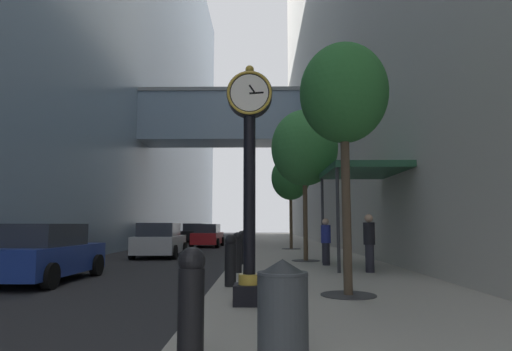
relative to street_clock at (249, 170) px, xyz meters
name	(u,v)px	position (x,y,z in m)	size (l,w,h in m)	color
ground_plane	(244,249)	(-0.91, 20.26, -2.54)	(110.00, 110.00, 0.00)	#262628
sidewalk_right	(286,245)	(1.95, 23.26, -2.47)	(5.71, 80.00, 0.14)	#9E998E
building_block_left	(97,17)	(-12.28, 23.24, 14.70)	(21.95, 80.00, 34.58)	#758EA8
street_clock	(249,170)	(0.00, 0.00, 0.00)	(0.84, 0.55, 4.37)	black
bollard_nearest	(191,303)	(-0.49, -3.36, -1.78)	(0.28, 0.28, 1.18)	black
bollard_third	(231,259)	(-0.49, 2.25, -1.78)	(0.28, 0.28, 1.18)	black
bollard_fourth	(237,251)	(-0.49, 5.05, -1.78)	(0.28, 0.28, 1.18)	black
bollard_fifth	(242,247)	(-0.49, 7.86, -1.78)	(0.28, 0.28, 1.18)	black
bollard_sixth	(245,243)	(-0.49, 10.66, -1.78)	(0.28, 0.28, 1.18)	black
street_tree_near	(344,95)	(1.94, 1.01, 1.70)	(1.83, 1.83, 5.20)	#333335
street_tree_mid_near	(304,148)	(1.94, 9.20, 2.03)	(2.65, 2.65, 5.97)	#333335
street_tree_mid_far	(291,178)	(1.94, 17.38, 1.71)	(2.26, 2.26, 5.43)	#333335
trash_bin	(283,310)	(0.43, -3.28, -1.86)	(0.53, 0.53, 1.05)	#383D42
pedestrian_walking	(369,241)	(3.42, 5.19, -1.49)	(0.48, 0.48, 1.71)	#23232D
pedestrian_by_clock	(326,240)	(2.47, 7.40, -1.54)	(0.37, 0.37, 1.62)	#23232D
storefront_awning	(361,173)	(3.57, 6.65, 0.75)	(2.40, 3.60, 3.30)	#235138
car_red_near	(208,236)	(-3.52, 22.47, -1.77)	(2.02, 4.33, 1.58)	#AD191E
car_black_mid	(195,233)	(-5.52, 29.64, -1.74)	(2.04, 4.61, 1.63)	black
car_blue_far	(43,253)	(-5.71, 3.97, -1.77)	(2.11, 4.15, 1.56)	navy
car_silver_trailing	(160,241)	(-4.61, 12.80, -1.75)	(2.17, 4.08, 1.62)	#B7BABF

